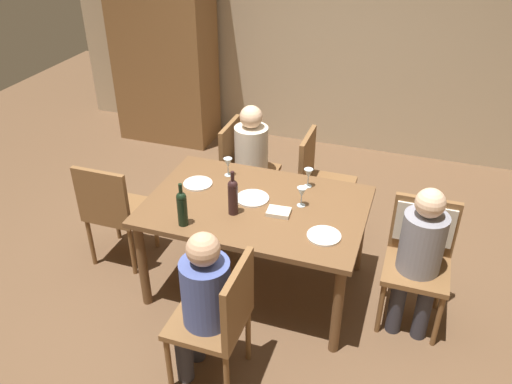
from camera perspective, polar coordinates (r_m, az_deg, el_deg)
name	(u,v)px	position (r m, az deg, el deg)	size (l,w,h in m)	color
ground_plane	(256,284)	(4.20, 0.00, -10.01)	(10.00, 10.00, 0.00)	brown
rear_room_partition	(338,28)	(5.96, 8.90, 17.25)	(6.40, 0.12, 2.70)	tan
armoire_cabinet	(164,47)	(6.23, -10.03, 15.35)	(1.18, 0.62, 2.18)	brown
dining_table	(256,214)	(3.79, 0.00, -2.41)	(1.57, 1.05, 0.76)	brown
chair_near	(221,316)	(3.20, -3.87, -13.33)	(0.44, 0.44, 0.92)	brown
chair_right_end	(421,244)	(3.80, 17.57, -5.42)	(0.44, 0.46, 0.92)	brown
chair_far_left	(242,165)	(4.71, -1.51, 3.00)	(0.44, 0.44, 0.92)	brown
chair_far_right	(319,177)	(4.55, 6.87, 1.60)	(0.44, 0.44, 0.92)	brown
chair_left_end	(113,207)	(4.26, -15.38, -1.63)	(0.44, 0.44, 0.92)	brown
person_woman_host	(202,298)	(3.15, -5.88, -11.42)	(0.34, 0.29, 1.11)	#33333D
person_man_bearded	(421,251)	(3.65, 17.53, -6.19)	(0.29, 0.34, 1.10)	#33333D
person_man_guest	(254,156)	(4.63, -0.21, 3.99)	(0.34, 0.30, 1.11)	#33333D
wine_bottle_tall_green	(233,196)	(3.57, -2.53, -0.39)	(0.07, 0.07, 0.33)	black
wine_bottle_dark_red	(182,207)	(3.49, -8.08, -1.65)	(0.07, 0.07, 0.32)	black
wine_glass_near_left	(302,193)	(3.68, 5.02, -0.10)	(0.07, 0.07, 0.15)	silver
wine_glass_centre	(308,174)	(3.91, 5.75, 1.96)	(0.07, 0.07, 0.15)	silver
wine_glass_near_right	(228,163)	(4.05, -3.08, 3.15)	(0.07, 0.07, 0.15)	silver
dinner_plate_host	(198,184)	(3.99, -6.36, 0.92)	(0.22, 0.22, 0.01)	silver
dinner_plate_guest_left	(324,236)	(3.44, 7.44, -4.77)	(0.22, 0.22, 0.01)	silver
dinner_plate_guest_right	(253,198)	(3.79, -0.37, -0.69)	(0.24, 0.24, 0.01)	silver
folded_napkin	(279,212)	(3.63, 2.50, -2.20)	(0.16, 0.12, 0.03)	beige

